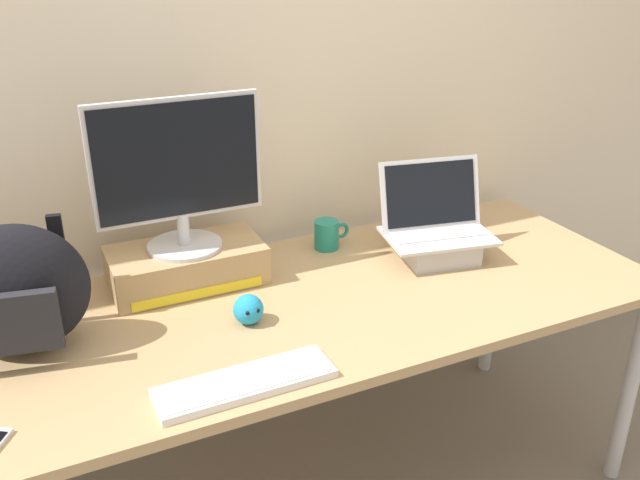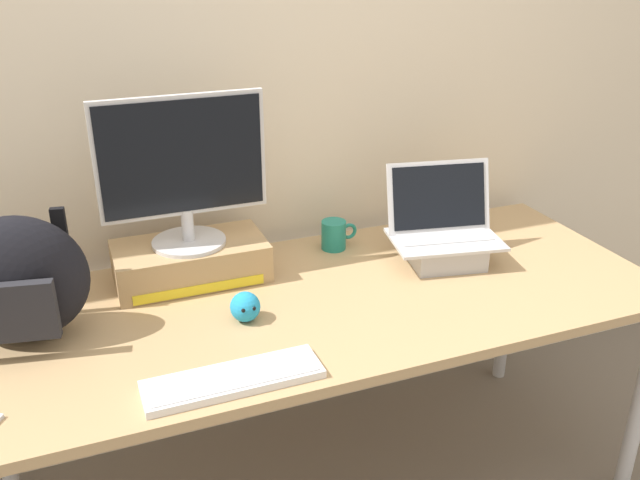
% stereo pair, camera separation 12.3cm
% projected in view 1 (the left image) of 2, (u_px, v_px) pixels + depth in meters
% --- Properties ---
extents(back_wall, '(7.00, 0.10, 2.60)m').
position_uv_depth(back_wall, '(251.00, 74.00, 2.17)').
color(back_wall, beige).
rests_on(back_wall, ground).
extents(desk, '(2.02, 0.82, 0.75)m').
position_uv_depth(desk, '(320.00, 315.00, 2.01)').
color(desk, tan).
rests_on(desk, ground).
extents(toner_box_yellow, '(0.45, 0.24, 0.12)m').
position_uv_depth(toner_box_yellow, '(187.00, 265.00, 2.04)').
color(toner_box_yellow, tan).
rests_on(toner_box_yellow, desk).
extents(desktop_monitor, '(0.48, 0.22, 0.44)m').
position_uv_depth(desktop_monitor, '(179.00, 173.00, 1.92)').
color(desktop_monitor, silver).
rests_on(desktop_monitor, toner_box_yellow).
extents(open_laptop, '(0.38, 0.29, 0.30)m').
position_uv_depth(open_laptop, '(436.00, 238.00, 2.20)').
color(open_laptop, '#ADADB2').
rests_on(open_laptop, desk).
extents(external_keyboard, '(0.42, 0.13, 0.02)m').
position_uv_depth(external_keyboard, '(245.00, 382.00, 1.58)').
color(external_keyboard, white).
rests_on(external_keyboard, desk).
extents(messenger_backpack, '(0.37, 0.28, 0.34)m').
position_uv_depth(messenger_backpack, '(17.00, 290.00, 1.67)').
color(messenger_backpack, black).
rests_on(messenger_backpack, desk).
extents(coffee_mug, '(0.12, 0.08, 0.10)m').
position_uv_depth(coffee_mug, '(327.00, 234.00, 2.27)').
color(coffee_mug, '#1E7F70').
rests_on(coffee_mug, desk).
extents(plush_toy, '(0.08, 0.08, 0.08)m').
position_uv_depth(plush_toy, '(248.00, 309.00, 1.83)').
color(plush_toy, '#2393CC').
rests_on(plush_toy, desk).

